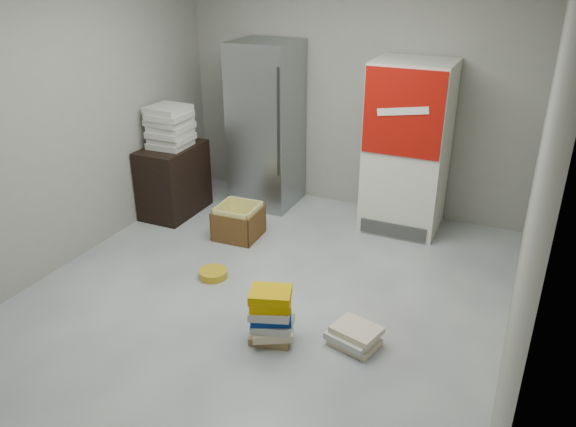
{
  "coord_description": "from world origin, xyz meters",
  "views": [
    {
      "loc": [
        1.94,
        -3.51,
        2.72
      ],
      "look_at": [
        0.02,
        0.7,
        0.6
      ],
      "focal_mm": 35.0,
      "sensor_mm": 36.0,
      "label": 1
    }
  ],
  "objects_px": {
    "phonebook_stack_main": "(271,316)",
    "steel_fridge": "(267,125)",
    "cardboard_box": "(239,224)",
    "coke_cooler": "(407,148)",
    "wood_shelf": "(174,180)"
  },
  "relations": [
    {
      "from": "phonebook_stack_main",
      "to": "cardboard_box",
      "type": "relative_size",
      "value": 0.99
    },
    {
      "from": "steel_fridge",
      "to": "phonebook_stack_main",
      "type": "height_order",
      "value": "steel_fridge"
    },
    {
      "from": "steel_fridge",
      "to": "wood_shelf",
      "type": "distance_m",
      "value": 1.23
    },
    {
      "from": "coke_cooler",
      "to": "cardboard_box",
      "type": "relative_size",
      "value": 3.89
    },
    {
      "from": "steel_fridge",
      "to": "cardboard_box",
      "type": "relative_size",
      "value": 4.11
    },
    {
      "from": "steel_fridge",
      "to": "wood_shelf",
      "type": "height_order",
      "value": "steel_fridge"
    },
    {
      "from": "steel_fridge",
      "to": "coke_cooler",
      "type": "distance_m",
      "value": 1.65
    },
    {
      "from": "coke_cooler",
      "to": "wood_shelf",
      "type": "distance_m",
      "value": 2.63
    },
    {
      "from": "phonebook_stack_main",
      "to": "wood_shelf",
      "type": "bearing_deg",
      "value": 118.89
    },
    {
      "from": "coke_cooler",
      "to": "cardboard_box",
      "type": "distance_m",
      "value": 1.95
    },
    {
      "from": "coke_cooler",
      "to": "wood_shelf",
      "type": "bearing_deg",
      "value": -163.72
    },
    {
      "from": "phonebook_stack_main",
      "to": "steel_fridge",
      "type": "bearing_deg",
      "value": 95.47
    },
    {
      "from": "wood_shelf",
      "to": "phonebook_stack_main",
      "type": "xyz_separation_m",
      "value": [
        2.07,
        -1.72,
        -0.17
      ]
    },
    {
      "from": "phonebook_stack_main",
      "to": "cardboard_box",
      "type": "xyz_separation_m",
      "value": [
        -1.1,
        1.47,
        -0.08
      ]
    },
    {
      "from": "wood_shelf",
      "to": "cardboard_box",
      "type": "xyz_separation_m",
      "value": [
        0.97,
        -0.25,
        -0.25
      ]
    }
  ]
}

